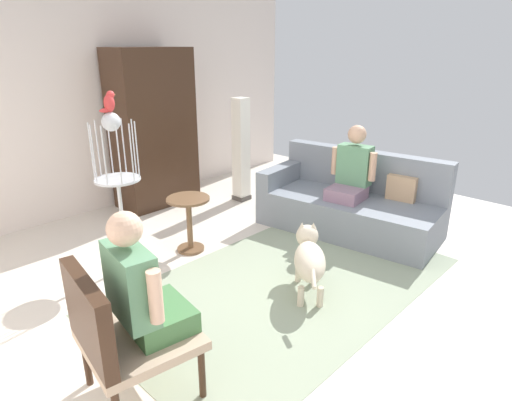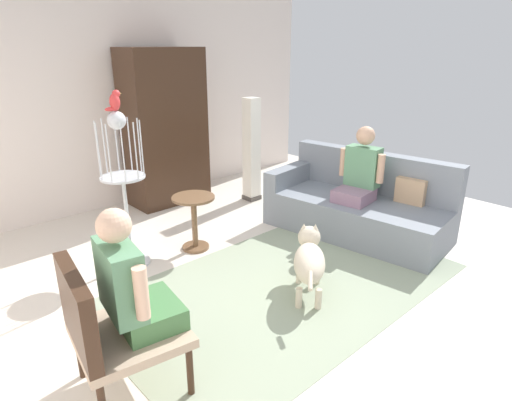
% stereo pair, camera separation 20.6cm
% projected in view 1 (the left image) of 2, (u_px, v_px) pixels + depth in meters
% --- Properties ---
extents(ground_plane, '(7.29, 7.29, 0.00)m').
position_uv_depth(ground_plane, '(285.00, 284.00, 3.98)').
color(ground_plane, beige).
extents(back_wall, '(6.47, 0.12, 2.76)m').
position_uv_depth(back_wall, '(102.00, 101.00, 5.53)').
color(back_wall, silver).
rests_on(back_wall, ground).
extents(area_rug, '(3.19, 1.94, 0.01)m').
position_uv_depth(area_rug, '(284.00, 284.00, 3.98)').
color(area_rug, gray).
rests_on(area_rug, ground).
extents(couch, '(1.17, 2.11, 0.89)m').
position_uv_depth(couch, '(349.00, 204.00, 5.09)').
color(couch, slate).
rests_on(couch, ground).
extents(armchair, '(0.72, 0.73, 0.90)m').
position_uv_depth(armchair, '(117.00, 330.00, 2.53)').
color(armchair, '#382316').
rests_on(armchair, ground).
extents(person_on_couch, '(0.51, 0.53, 0.81)m').
position_uv_depth(person_on_couch, '(352.00, 170.00, 4.89)').
color(person_on_couch, gray).
extents(person_on_armchair, '(0.48, 0.57, 0.80)m').
position_uv_depth(person_on_armchair, '(140.00, 288.00, 2.54)').
color(person_on_armchair, '#447442').
extents(round_end_table, '(0.44, 0.44, 0.59)m').
position_uv_depth(round_end_table, '(189.00, 218.00, 4.52)').
color(round_end_table, brown).
rests_on(round_end_table, ground).
extents(dog, '(0.72, 0.65, 0.53)m').
position_uv_depth(dog, '(309.00, 257.00, 3.79)').
color(dog, beige).
rests_on(dog, ground).
extents(bird_cage_stand, '(0.41, 0.41, 1.51)m').
position_uv_depth(bird_cage_stand, '(119.00, 190.00, 4.01)').
color(bird_cage_stand, silver).
rests_on(bird_cage_stand, ground).
extents(parrot, '(0.17, 0.10, 0.18)m').
position_uv_depth(parrot, '(109.00, 102.00, 3.74)').
color(parrot, red).
rests_on(parrot, bird_cage_stand).
extents(column_lamp, '(0.20, 0.20, 1.41)m').
position_uv_depth(column_lamp, '(241.00, 151.00, 5.91)').
color(column_lamp, '#4C4742').
rests_on(column_lamp, ground).
extents(armoire_cabinet, '(1.02, 0.56, 2.03)m').
position_uv_depth(armoire_cabinet, '(153.00, 129.00, 5.70)').
color(armoire_cabinet, '#382316').
rests_on(armoire_cabinet, ground).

